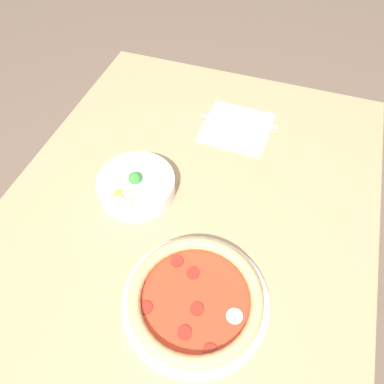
# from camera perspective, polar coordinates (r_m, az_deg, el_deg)

# --- Properties ---
(ground_plane) EXTENTS (8.00, 8.00, 0.00)m
(ground_plane) POSITION_cam_1_polar(r_m,az_deg,el_deg) (1.51, -1.70, -21.65)
(ground_plane) COLOR brown
(dining_table) EXTENTS (1.29, 0.86, 0.73)m
(dining_table) POSITION_cam_1_polar(r_m,az_deg,el_deg) (0.92, -2.64, -10.50)
(dining_table) COLOR tan
(dining_table) RESTS_ON ground_plane
(pizza) EXTENTS (0.29, 0.29, 0.04)m
(pizza) POSITION_cam_1_polar(r_m,az_deg,el_deg) (0.75, 0.53, -15.94)
(pizza) COLOR white
(pizza) RESTS_ON dining_table
(bowl) EXTENTS (0.19, 0.19, 0.07)m
(bowl) POSITION_cam_1_polar(r_m,az_deg,el_deg) (0.89, -8.48, 1.10)
(bowl) COLOR white
(bowl) RESTS_ON dining_table
(napkin) EXTENTS (0.19, 0.19, 0.00)m
(napkin) POSITION_cam_1_polar(r_m,az_deg,el_deg) (1.07, 6.84, 9.73)
(napkin) COLOR white
(napkin) RESTS_ON dining_table
(fork) EXTENTS (0.03, 0.19, 0.00)m
(fork) POSITION_cam_1_polar(r_m,az_deg,el_deg) (1.05, 6.60, 8.94)
(fork) COLOR silver
(fork) RESTS_ON napkin
(knife) EXTENTS (0.03, 0.22, 0.01)m
(knife) POSITION_cam_1_polar(r_m,az_deg,el_deg) (1.08, 7.66, 10.53)
(knife) COLOR silver
(knife) RESTS_ON napkin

